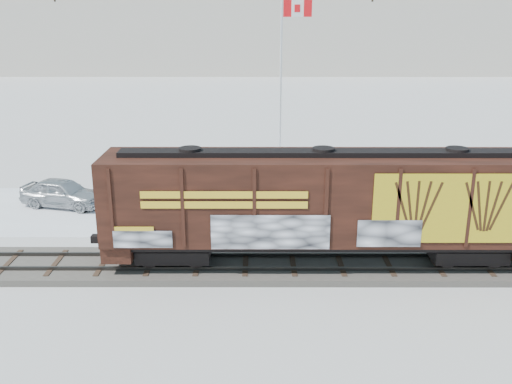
{
  "coord_description": "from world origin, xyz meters",
  "views": [
    {
      "loc": [
        0.49,
        -22.02,
        10.38
      ],
      "look_at": [
        0.44,
        3.0,
        2.47
      ],
      "focal_mm": 40.0,
      "sensor_mm": 36.0,
      "label": 1
    }
  ],
  "objects_px": {
    "hopper_railcar": "(322,201)",
    "car_white": "(172,195)",
    "car_silver": "(63,193)",
    "flagpole": "(282,113)",
    "car_dark": "(277,195)"
  },
  "relations": [
    {
      "from": "flagpole",
      "to": "car_dark",
      "type": "distance_m",
      "value": 7.33
    },
    {
      "from": "flagpole",
      "to": "hopper_railcar",
      "type": "bearing_deg",
      "value": -85.91
    },
    {
      "from": "flagpole",
      "to": "car_dark",
      "type": "height_order",
      "value": "flagpole"
    },
    {
      "from": "flagpole",
      "to": "car_dark",
      "type": "xyz_separation_m",
      "value": [
        -0.53,
        -6.45,
        -3.45
      ]
    },
    {
      "from": "hopper_railcar",
      "to": "flagpole",
      "type": "bearing_deg",
      "value": 94.09
    },
    {
      "from": "hopper_railcar",
      "to": "car_white",
      "type": "bearing_deg",
      "value": 133.59
    },
    {
      "from": "flagpole",
      "to": "car_silver",
      "type": "height_order",
      "value": "flagpole"
    },
    {
      "from": "car_silver",
      "to": "car_white",
      "type": "distance_m",
      "value": 6.17
    },
    {
      "from": "flagpole",
      "to": "car_silver",
      "type": "relative_size",
      "value": 2.41
    },
    {
      "from": "hopper_railcar",
      "to": "car_silver",
      "type": "bearing_deg",
      "value": 148.97
    },
    {
      "from": "car_silver",
      "to": "car_white",
      "type": "bearing_deg",
      "value": -79.36
    },
    {
      "from": "car_silver",
      "to": "car_white",
      "type": "relative_size",
      "value": 0.96
    },
    {
      "from": "flagpole",
      "to": "car_dark",
      "type": "relative_size",
      "value": 2.41
    },
    {
      "from": "car_silver",
      "to": "flagpole",
      "type": "bearing_deg",
      "value": -48.15
    },
    {
      "from": "hopper_railcar",
      "to": "car_white",
      "type": "distance_m",
      "value": 10.78
    }
  ]
}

